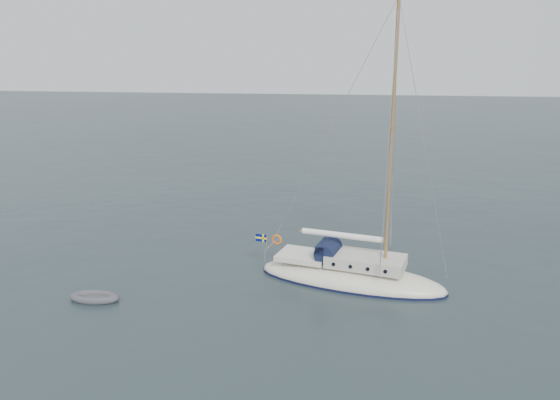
# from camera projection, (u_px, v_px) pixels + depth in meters

# --- Properties ---
(ground) EXTENTS (300.00, 300.00, 0.00)m
(ground) POSITION_uv_depth(u_px,v_px,m) (299.00, 299.00, 26.92)
(ground) COLOR black
(ground) RESTS_ON ground
(sailboat) EXTENTS (10.49, 3.14, 14.94)m
(sailboat) POSITION_uv_depth(u_px,v_px,m) (351.00, 262.00, 28.62)
(sailboat) COLOR beige
(sailboat) RESTS_ON ground
(dinghy) EXTENTS (2.52, 1.14, 0.36)m
(dinghy) POSITION_uv_depth(u_px,v_px,m) (95.00, 297.00, 26.70)
(dinghy) COLOR #434448
(dinghy) RESTS_ON ground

